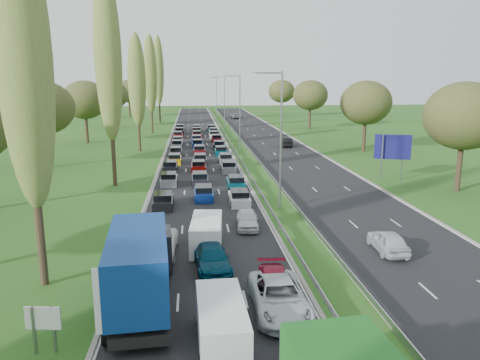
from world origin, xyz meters
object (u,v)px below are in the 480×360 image
near_car_2 (157,244)px  blue_lorry (141,267)px  direction_sign (393,149)px  info_sign (43,323)px  white_van_rear (206,233)px  white_van_front (221,322)px

near_car_2 → blue_lorry: size_ratio=0.56×
direction_sign → near_car_2: bearing=-139.8°
blue_lorry → info_sign: blue_lorry is taller
near_car_2 → white_van_rear: (3.26, 1.19, 0.27)m
white_van_rear → direction_sign: size_ratio=0.98×
blue_lorry → direction_sign: bearing=43.7°
near_car_2 → white_van_rear: size_ratio=1.07×
white_van_rear → white_van_front: bearing=-84.2°
white_van_front → direction_sign: bearing=54.6°
info_sign → direction_sign: 42.99m
near_car_2 → white_van_rear: white_van_rear is taller
blue_lorry → direction_sign: size_ratio=1.88×
info_sign → direction_sign: (28.80, 31.84, 2.20)m
white_van_front → white_van_rear: size_ratio=0.99×
near_car_2 → blue_lorry: blue_lorry is taller
near_car_2 → info_sign: size_ratio=2.58×
white_van_rear → info_sign: 13.94m
near_car_2 → white_van_rear: 3.48m
near_car_2 → direction_sign: direction_sign is taller
near_car_2 → info_sign: 11.46m
white_van_rear → info_sign: bearing=-116.2°
blue_lorry → direction_sign: (25.16, 28.07, 1.45)m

